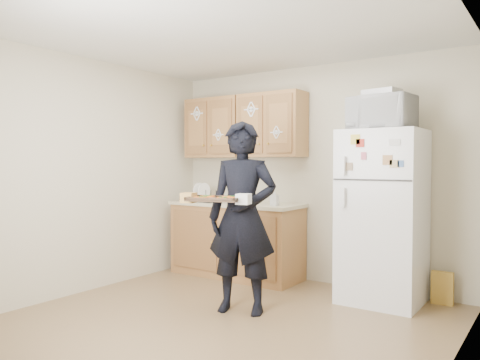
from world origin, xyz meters
The scene contains 23 objects.
floor centered at (0.00, 0.00, 0.00)m, with size 3.60×3.60×0.00m, color brown.
ceiling centered at (0.00, 0.00, 2.50)m, with size 3.60×3.60×0.00m, color silver.
wall_back centered at (0.00, 1.80, 1.25)m, with size 3.60×0.04×2.50m, color beige.
wall_front centered at (0.00, -1.80, 1.25)m, with size 3.60×0.04×2.50m, color beige.
wall_left centered at (-1.80, 0.00, 1.25)m, with size 0.04×3.60×2.50m, color beige.
wall_right centered at (1.80, 0.00, 1.25)m, with size 0.04×3.60×2.50m, color beige.
refrigerator centered at (0.95, 1.43, 0.85)m, with size 0.75×0.70×1.70m, color white.
base_cabinet centered at (-0.85, 1.48, 0.43)m, with size 1.60×0.60×0.86m, color #965E33.
countertop centered at (-0.85, 1.48, 0.88)m, with size 1.64×0.64×0.04m, color beige.
upper_cab_left centered at (-1.25, 1.61, 1.83)m, with size 0.80×0.33×0.75m, color #965E33.
upper_cab_right centered at (-0.43, 1.61, 1.83)m, with size 0.80×0.33×0.75m, color #965E33.
cereal_box centered at (1.47, 1.67, 0.16)m, with size 0.20×0.07×0.32m, color #ECD753.
person centered at (-0.02, 0.38, 0.88)m, with size 0.64×0.42×1.76m, color black.
baking_tray centered at (-0.10, 0.10, 1.06)m, with size 0.45×0.33×0.04m, color black.
pizza_front_left centered at (-0.18, -0.01, 1.07)m, with size 0.15×0.15×0.02m, color orange.
pizza_front_right centered at (0.02, 0.05, 1.07)m, with size 0.15×0.15×0.02m, color orange.
pizza_back_left centered at (-0.23, 0.14, 1.07)m, with size 0.15×0.15×0.02m, color orange.
pizza_back_right centered at (-0.03, 0.20, 1.07)m, with size 0.15×0.15×0.02m, color orange.
microwave centered at (0.94, 1.38, 1.86)m, with size 0.59×0.40×0.33m, color white.
foil_pan centered at (0.93, 1.41, 2.06)m, with size 0.33×0.23×0.07m, color silver.
dish_rack centered at (-1.26, 1.40, 0.98)m, with size 0.38×0.29×0.15m, color black.
bowl centered at (-1.22, 1.40, 0.94)m, with size 0.19×0.19×0.05m, color white.
soap_bottle centered at (-0.25, 1.37, 0.99)m, with size 0.08×0.08×0.18m, color white.
Camera 1 is at (2.39, -3.16, 1.37)m, focal length 35.00 mm.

